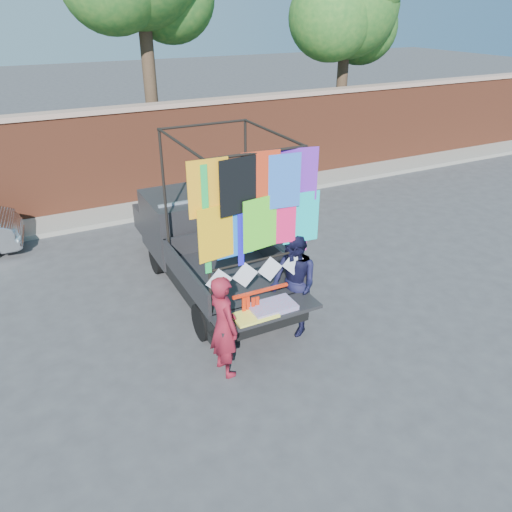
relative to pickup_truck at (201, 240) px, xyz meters
name	(u,v)px	position (x,y,z in m)	size (l,w,h in m)	color
ground	(249,338)	(-0.10, -2.33, -0.80)	(90.00, 90.00, 0.00)	#38383A
brick_wall	(132,156)	(-0.10, 4.67, 0.53)	(30.00, 0.45, 2.61)	brown
curb	(144,209)	(-0.10, 3.97, -0.74)	(30.00, 1.20, 0.12)	gray
tree_right	(349,9)	(7.42, 5.79, 3.95)	(4.20, 3.30, 6.62)	#38281C
pickup_truck	(201,240)	(0.00, 0.00, 0.00)	(1.99, 5.00, 3.15)	black
woman	(224,326)	(-0.76, -2.88, 0.01)	(0.59, 0.39, 1.61)	maroon
man	(293,284)	(0.66, -2.44, 0.10)	(0.87, 0.68, 1.79)	black
streamer_bundle	(255,303)	(-0.15, -2.67, 0.09)	(0.92, 0.06, 0.64)	red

